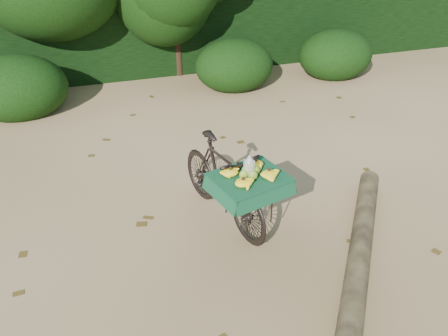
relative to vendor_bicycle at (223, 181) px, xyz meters
name	(u,v)px	position (x,y,z in m)	size (l,w,h in m)	color
ground	(229,205)	(0.17, 0.28, -0.61)	(80.00, 80.00, 0.00)	tan
vendor_bicycle	(223,181)	(0.00, 0.00, 0.00)	(1.18, 2.05, 1.19)	black
fallen_log	(359,259)	(1.26, -1.41, -0.47)	(0.27, 0.27, 3.75)	brown
hedge_backdrop	(150,30)	(0.17, 6.58, 0.29)	(26.00, 1.80, 1.80)	black
bush_clumps	(190,73)	(0.67, 4.58, -0.16)	(8.80, 1.70, 0.90)	black
leaf_litter	(216,181)	(0.17, 0.93, -0.60)	(7.00, 7.30, 0.01)	#4D3914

